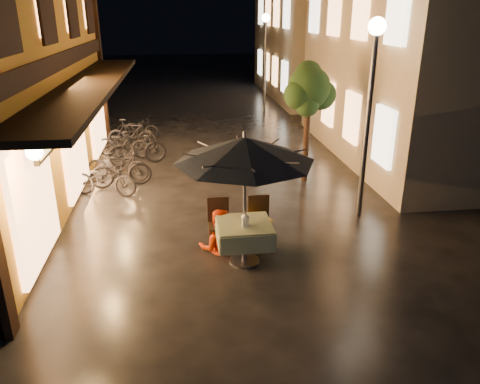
{
  "coord_description": "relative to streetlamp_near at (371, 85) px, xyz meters",
  "views": [
    {
      "loc": [
        -0.92,
        -7.25,
        4.33
      ],
      "look_at": [
        0.15,
        0.88,
        1.15
      ],
      "focal_mm": 35.0,
      "sensor_mm": 36.0,
      "label": 1
    }
  ],
  "objects": [
    {
      "name": "table_lantern",
      "position": [
        -2.85,
        -1.85,
        -2.0
      ],
      "size": [
        0.16,
        0.16,
        0.25
      ],
      "color": "white",
      "rests_on": "cafe_table"
    },
    {
      "name": "bicycle_4",
      "position": [
        -5.7,
        5.34,
        -2.46
      ],
      "size": [
        1.85,
        1.12,
        0.92
      ],
      "primitive_type": "imported",
      "rotation": [
        0.0,
        0.0,
        1.25
      ],
      "color": "black",
      "rests_on": "ground"
    },
    {
      "name": "ground",
      "position": [
        -3.0,
        -2.0,
        -2.92
      ],
      "size": [
        90.0,
        90.0,
        0.0
      ],
      "primitive_type": "plane",
      "color": "black",
      "rests_on": "ground"
    },
    {
      "name": "bicycle_5",
      "position": [
        -5.51,
        6.18,
        -2.41
      ],
      "size": [
        1.77,
        0.97,
        1.02
      ],
      "primitive_type": "imported",
      "rotation": [
        0.0,
        0.0,
        1.27
      ],
      "color": "black",
      "rests_on": "ground"
    },
    {
      "name": "bicycle_2",
      "position": [
        -5.63,
        3.12,
        -2.46
      ],
      "size": [
        1.81,
        0.98,
        0.9
      ],
      "primitive_type": "imported",
      "rotation": [
        0.0,
        0.0,
        1.34
      ],
      "color": "black",
      "rests_on": "ground"
    },
    {
      "name": "bicycle_0",
      "position": [
        -5.85,
        2.03,
        -2.48
      ],
      "size": [
        1.76,
        1.02,
        0.88
      ],
      "primitive_type": "imported",
      "rotation": [
        0.0,
        0.0,
        1.29
      ],
      "color": "black",
      "rests_on": "ground"
    },
    {
      "name": "bicycle_6",
      "position": [
        -5.43,
        7.53,
        -2.5
      ],
      "size": [
        1.65,
        0.85,
        0.83
      ],
      "primitive_type": "imported",
      "rotation": [
        0.0,
        0.0,
        1.37
      ],
      "color": "black",
      "rests_on": "ground"
    },
    {
      "name": "person_orange",
      "position": [
        -3.28,
        -1.17,
        -2.11
      ],
      "size": [
        0.84,
        0.68,
        1.62
      ],
      "primitive_type": "imported",
      "rotation": [
        0.0,
        0.0,
        3.06
      ],
      "color": "red",
      "rests_on": "ground"
    },
    {
      "name": "east_building_near",
      "position": [
        4.49,
        4.5,
        0.49
      ],
      "size": [
        7.3,
        9.3,
        6.8
      ],
      "color": "gray",
      "rests_on": "ground"
    },
    {
      "name": "person_yellow",
      "position": [
        -2.48,
        -1.17,
        -2.22
      ],
      "size": [
        0.96,
        0.64,
        1.4
      ],
      "primitive_type": "imported",
      "rotation": [
        0.0,
        0.0,
        3.01
      ],
      "color": "#FEB500",
      "rests_on": "ground"
    },
    {
      "name": "streetlamp_far",
      "position": [
        0.0,
        12.0,
        0.0
      ],
      "size": [
        0.36,
        0.36,
        4.23
      ],
      "color": "#59595E",
      "rests_on": "ground"
    },
    {
      "name": "streetlamp_near",
      "position": [
        0.0,
        0.0,
        0.0
      ],
      "size": [
        0.36,
        0.36,
        4.23
      ],
      "color": "#59595E",
      "rests_on": "ground"
    },
    {
      "name": "cafe_chair_right",
      "position": [
        -2.45,
        -0.99,
        -2.38
      ],
      "size": [
        0.42,
        0.42,
        0.97
      ],
      "color": "black",
      "rests_on": "ground"
    },
    {
      "name": "cafe_table",
      "position": [
        -2.85,
        -1.72,
        -2.33
      ],
      "size": [
        0.99,
        0.99,
        0.78
      ],
      "color": "#59595E",
      "rests_on": "ground"
    },
    {
      "name": "patio_umbrella",
      "position": [
        -2.85,
        -1.72,
        -0.77
      ],
      "size": [
        2.44,
        2.44,
        2.46
      ],
      "color": "#59595E",
      "rests_on": "ground"
    },
    {
      "name": "bicycle_3",
      "position": [
        -5.2,
        4.45,
        -2.39
      ],
      "size": [
        1.84,
        1.04,
        1.06
      ],
      "primitive_type": "imported",
      "rotation": [
        0.0,
        0.0,
        1.89
      ],
      "color": "black",
      "rests_on": "ground"
    },
    {
      "name": "east_building_far",
      "position": [
        4.49,
        16.0,
        0.74
      ],
      "size": [
        7.3,
        10.3,
        7.3
      ],
      "color": "gray",
      "rests_on": "ground"
    },
    {
      "name": "bicycle_1",
      "position": [
        -5.5,
        2.6,
        -2.44
      ],
      "size": [
        1.65,
        0.73,
        0.96
      ],
      "primitive_type": "imported",
      "rotation": [
        0.0,
        0.0,
        1.75
      ],
      "color": "black",
      "rests_on": "ground"
    },
    {
      "name": "street_tree",
      "position": [
        -0.59,
        2.51,
        -0.5
      ],
      "size": [
        1.43,
        1.2,
        3.15
      ],
      "color": "black",
      "rests_on": "ground"
    },
    {
      "name": "cafe_chair_left",
      "position": [
        -3.25,
        -0.99,
        -2.38
      ],
      "size": [
        0.42,
        0.42,
        0.97
      ],
      "color": "black",
      "rests_on": "ground"
    }
  ]
}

